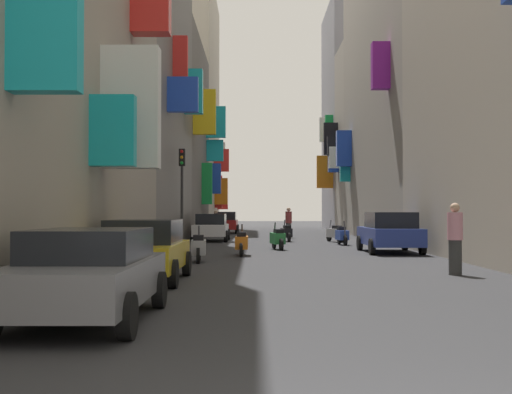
# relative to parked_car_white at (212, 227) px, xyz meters

# --- Properties ---
(ground_plane) EXTENTS (140.00, 140.00, 0.00)m
(ground_plane) POSITION_rel_parked_car_white_xyz_m (3.80, -1.18, -0.75)
(ground_plane) COLOR #2D2D30
(building_left_mid_a) EXTENTS (7.25, 12.93, 17.63)m
(building_left_mid_a) POSITION_rel_parked_car_white_xyz_m (-4.20, -4.87, 8.06)
(building_left_mid_a) COLOR slate
(building_left_mid_a) RESTS_ON ground
(building_left_mid_b) EXTENTS (7.40, 13.10, 12.74)m
(building_left_mid_b) POSITION_rel_parked_car_white_xyz_m (-4.18, 8.15, 5.61)
(building_left_mid_b) COLOR slate
(building_left_mid_b) RESTS_ON ground
(building_left_mid_c) EXTENTS (7.28, 14.12, 20.74)m
(building_left_mid_c) POSITION_rel_parked_car_white_xyz_m (-4.19, 21.76, 9.60)
(building_left_mid_c) COLOR #BCB29E
(building_left_mid_c) RESTS_ON ground
(building_right_mid_a) EXTENTS (6.99, 19.08, 20.18)m
(building_right_mid_a) POSITION_rel_parked_car_white_xyz_m (11.79, 3.21, 9.33)
(building_right_mid_a) COLOR gray
(building_right_mid_a) RESTS_ON ground
(building_right_mid_b) EXTENTS (7.09, 5.52, 14.20)m
(building_right_mid_b) POSITION_rel_parked_car_white_xyz_m (11.77, 15.51, 6.34)
(building_right_mid_b) COLOR gray
(building_right_mid_b) RESTS_ON ground
(building_right_mid_c) EXTENTS (7.35, 10.56, 19.87)m
(building_right_mid_c) POSITION_rel_parked_car_white_xyz_m (11.79, 23.54, 9.17)
(building_right_mid_c) COLOR gray
(building_right_mid_c) RESTS_ON ground
(parked_car_white) EXTENTS (1.88, 4.14, 1.44)m
(parked_car_white) POSITION_rel_parked_car_white_xyz_m (0.00, 0.00, 0.00)
(parked_car_white) COLOR white
(parked_car_white) RESTS_ON ground
(parked_car_grey) EXTENTS (1.88, 4.06, 1.33)m
(parked_car_grey) POSITION_rel_parked_car_white_xyz_m (-0.05, -25.36, -0.04)
(parked_car_grey) COLOR slate
(parked_car_grey) RESTS_ON ground
(parked_car_yellow) EXTENTS (1.87, 4.00, 1.39)m
(parked_car_yellow) POSITION_rel_parked_car_white_xyz_m (-0.16, -19.97, -0.02)
(parked_car_yellow) COLOR gold
(parked_car_yellow) RESTS_ON ground
(parked_car_blue) EXTENTS (2.01, 4.25, 1.55)m
(parked_car_blue) POSITION_rel_parked_car_white_xyz_m (7.50, -9.79, 0.05)
(parked_car_blue) COLOR navy
(parked_car_blue) RESTS_ON ground
(parked_car_red) EXTENTS (1.86, 4.24, 1.54)m
(parked_car_red) POSITION_rel_parked_car_white_xyz_m (0.18, 12.32, 0.04)
(parked_car_red) COLOR #B21E1E
(parked_car_red) RESTS_ON ground
(scooter_blue) EXTENTS (0.53, 1.83, 1.13)m
(scooter_blue) POSITION_rel_parked_car_white_xyz_m (6.43, -4.08, -0.29)
(scooter_blue) COLOR #2D4CAD
(scooter_blue) RESTS_ON ground
(scooter_green) EXTENTS (0.63, 1.85, 1.13)m
(scooter_green) POSITION_rel_parked_car_white_xyz_m (3.28, -7.83, -0.29)
(scooter_green) COLOR #287F3D
(scooter_green) RESTS_ON ground
(scooter_black) EXTENTS (0.60, 1.85, 1.13)m
(scooter_black) POSITION_rel_parked_car_white_xyz_m (3.98, -0.60, -0.29)
(scooter_black) COLOR black
(scooter_black) RESTS_ON ground
(scooter_silver) EXTENTS (0.51, 1.81, 1.13)m
(scooter_silver) POSITION_rel_parked_car_white_xyz_m (0.60, -14.41, -0.29)
(scooter_silver) COLOR #ADADB2
(scooter_silver) RESTS_ON ground
(scooter_orange) EXTENTS (0.45, 1.87, 1.13)m
(scooter_orange) POSITION_rel_parked_car_white_xyz_m (1.87, -11.44, -0.29)
(scooter_orange) COLOR orange
(scooter_orange) RESTS_ON ground
(scooter_white) EXTENTS (0.79, 1.94, 1.13)m
(scooter_white) POSITION_rel_parked_car_white_xyz_m (6.45, -1.26, -0.29)
(scooter_white) COLOR silver
(scooter_white) RESTS_ON ground
(pedestrian_crossing) EXTENTS (0.42, 0.42, 1.80)m
(pedestrian_crossing) POSITION_rel_parked_car_white_xyz_m (4.32, 3.92, 0.15)
(pedestrian_crossing) COLOR #3D3D3D
(pedestrian_crossing) RESTS_ON ground
(pedestrian_near_left) EXTENTS (0.47, 0.47, 1.80)m
(pedestrian_near_left) POSITION_rel_parked_car_white_xyz_m (7.35, -18.53, 0.15)
(pedestrian_near_left) COLOR #333333
(pedestrian_near_left) RESTS_ON ground
(pedestrian_near_right) EXTENTS (0.51, 0.51, 1.65)m
(pedestrian_near_right) POSITION_rel_parked_car_white_xyz_m (-0.10, 5.47, 0.06)
(pedestrian_near_right) COLOR #333333
(pedestrian_near_right) RESTS_ON ground
(traffic_light_near_corner) EXTENTS (0.26, 0.34, 4.30)m
(traffic_light_near_corner) POSITION_rel_parked_car_white_xyz_m (-0.84, -6.38, 2.17)
(traffic_light_near_corner) COLOR #2D2D2D
(traffic_light_near_corner) RESTS_ON ground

